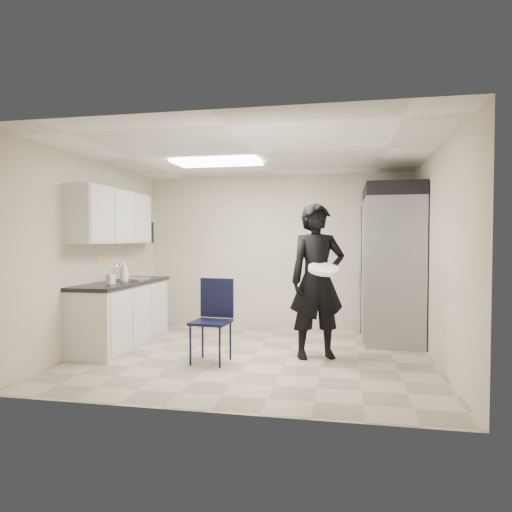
% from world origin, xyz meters
% --- Properties ---
extents(floor, '(4.50, 4.50, 0.00)m').
position_xyz_m(floor, '(0.00, 0.00, 0.00)').
color(floor, '#B1A18B').
rests_on(floor, ground).
extents(ceiling, '(4.50, 4.50, 0.00)m').
position_xyz_m(ceiling, '(0.00, 0.00, 2.60)').
color(ceiling, white).
rests_on(ceiling, back_wall).
extents(back_wall, '(4.50, 0.00, 4.50)m').
position_xyz_m(back_wall, '(0.00, 2.00, 1.30)').
color(back_wall, beige).
rests_on(back_wall, floor).
extents(left_wall, '(0.00, 4.00, 4.00)m').
position_xyz_m(left_wall, '(-2.25, 0.00, 1.30)').
color(left_wall, beige).
rests_on(left_wall, floor).
extents(right_wall, '(0.00, 4.00, 4.00)m').
position_xyz_m(right_wall, '(2.25, 0.00, 1.30)').
color(right_wall, beige).
rests_on(right_wall, floor).
extents(ceiling_panel, '(1.20, 0.60, 0.02)m').
position_xyz_m(ceiling_panel, '(-0.60, 0.40, 2.57)').
color(ceiling_panel, white).
rests_on(ceiling_panel, ceiling).
extents(lower_counter, '(0.60, 1.90, 0.86)m').
position_xyz_m(lower_counter, '(-1.95, 0.20, 0.43)').
color(lower_counter, silver).
rests_on(lower_counter, floor).
extents(countertop, '(0.64, 1.95, 0.05)m').
position_xyz_m(countertop, '(-1.95, 0.20, 0.89)').
color(countertop, black).
rests_on(countertop, lower_counter).
extents(sink, '(0.42, 0.40, 0.14)m').
position_xyz_m(sink, '(-1.93, 0.45, 0.87)').
color(sink, gray).
rests_on(sink, countertop).
extents(faucet, '(0.02, 0.02, 0.24)m').
position_xyz_m(faucet, '(-2.13, 0.45, 1.02)').
color(faucet, silver).
rests_on(faucet, countertop).
extents(upper_cabinets, '(0.35, 1.80, 0.75)m').
position_xyz_m(upper_cabinets, '(-2.08, 0.20, 1.83)').
color(upper_cabinets, silver).
rests_on(upper_cabinets, left_wall).
extents(towel_dispenser, '(0.22, 0.30, 0.35)m').
position_xyz_m(towel_dispenser, '(-2.14, 1.35, 1.62)').
color(towel_dispenser, black).
rests_on(towel_dispenser, left_wall).
extents(notice_sticker_left, '(0.00, 0.12, 0.07)m').
position_xyz_m(notice_sticker_left, '(-2.24, 0.10, 1.22)').
color(notice_sticker_left, yellow).
rests_on(notice_sticker_left, left_wall).
extents(notice_sticker_right, '(0.00, 0.12, 0.07)m').
position_xyz_m(notice_sticker_right, '(-2.24, 0.30, 1.18)').
color(notice_sticker_right, yellow).
rests_on(notice_sticker_right, left_wall).
extents(commercial_fridge, '(0.80, 1.35, 2.10)m').
position_xyz_m(commercial_fridge, '(1.83, 1.27, 1.05)').
color(commercial_fridge, gray).
rests_on(commercial_fridge, floor).
extents(fridge_compressor, '(0.80, 1.35, 0.20)m').
position_xyz_m(fridge_compressor, '(1.83, 1.27, 2.20)').
color(fridge_compressor, black).
rests_on(fridge_compressor, commercial_fridge).
extents(folding_chair, '(0.48, 0.48, 0.99)m').
position_xyz_m(folding_chair, '(-0.45, -0.44, 0.49)').
color(folding_chair, black).
rests_on(folding_chair, floor).
extents(man_tuxedo, '(0.84, 0.71, 1.96)m').
position_xyz_m(man_tuxedo, '(0.81, 0.04, 0.98)').
color(man_tuxedo, black).
rests_on(man_tuxedo, floor).
extents(bucket_lid, '(0.49, 0.49, 0.05)m').
position_xyz_m(bucket_lid, '(0.90, -0.19, 1.14)').
color(bucket_lid, white).
rests_on(bucket_lid, man_tuxedo).
extents(soap_bottle_a, '(0.14, 0.14, 0.31)m').
position_xyz_m(soap_bottle_a, '(-1.84, 0.07, 1.06)').
color(soap_bottle_a, white).
rests_on(soap_bottle_a, countertop).
extents(soap_bottle_b, '(0.11, 0.12, 0.20)m').
position_xyz_m(soap_bottle_b, '(-1.89, -0.22, 1.01)').
color(soap_bottle_b, '#B6B6C3').
rests_on(soap_bottle_b, countertop).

